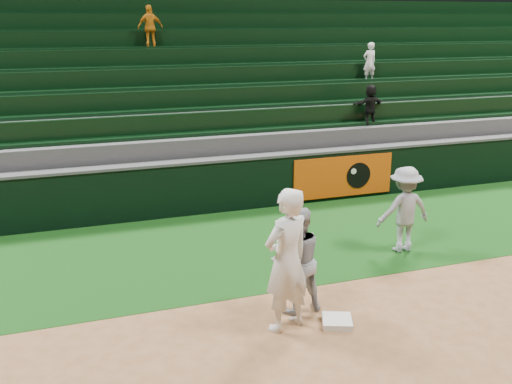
% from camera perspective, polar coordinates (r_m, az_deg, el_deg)
% --- Properties ---
extents(ground, '(70.00, 70.00, 0.00)m').
position_cam_1_polar(ground, '(8.82, 5.86, -12.22)').
color(ground, brown).
rests_on(ground, ground).
extents(foul_grass, '(36.00, 4.20, 0.01)m').
position_cam_1_polar(foul_grass, '(11.34, -0.39, -5.21)').
color(foul_grass, '#0D350D').
rests_on(foul_grass, ground).
extents(first_base, '(0.55, 0.55, 0.10)m').
position_cam_1_polar(first_base, '(8.62, 8.11, -12.69)').
color(first_base, white).
rests_on(first_base, ground).
extents(first_baseman, '(0.90, 0.75, 2.11)m').
position_cam_1_polar(first_baseman, '(8.02, 3.07, -6.84)').
color(first_baseman, white).
rests_on(first_baseman, ground).
extents(baserunner, '(0.87, 0.71, 1.66)m').
position_cam_1_polar(baserunner, '(8.59, 4.08, -6.81)').
color(baserunner, '#9C9FA6').
rests_on(baserunner, ground).
extents(base_coach, '(1.08, 0.64, 1.66)m').
position_cam_1_polar(base_coach, '(11.10, 14.60, -1.71)').
color(base_coach, '#9699A3').
rests_on(base_coach, foul_grass).
extents(field_wall, '(36.00, 0.45, 1.25)m').
position_cam_1_polar(field_wall, '(13.13, -3.29, 0.81)').
color(field_wall, black).
rests_on(field_wall, ground).
extents(stadium_seating, '(36.00, 5.95, 4.85)m').
position_cam_1_polar(stadium_seating, '(16.48, -6.97, 7.85)').
color(stadium_seating, '#38383B').
rests_on(stadium_seating, ground).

